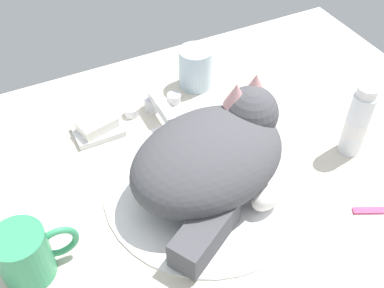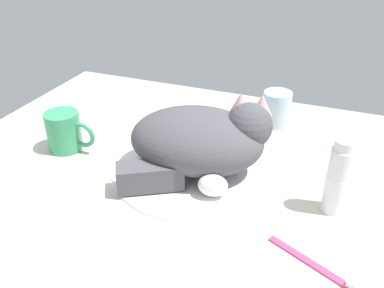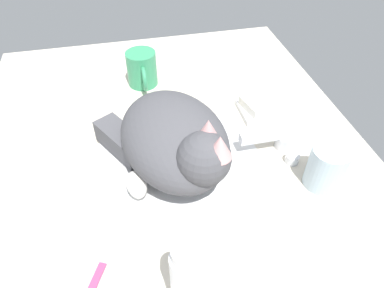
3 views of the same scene
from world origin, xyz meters
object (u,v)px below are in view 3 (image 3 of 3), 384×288
(coffee_mug, at_px, (142,69))
(faucet, at_px, (276,140))
(rinse_cup, at_px, (326,167))
(toothpaste_bottle, at_px, (186,281))
(soap_bar, at_px, (255,105))
(cat, at_px, (175,141))

(coffee_mug, bearing_deg, faucet, 38.71)
(rinse_cup, bearing_deg, toothpaste_bottle, -61.10)
(coffee_mug, height_order, soap_bar, coffee_mug)
(coffee_mug, relative_size, toothpaste_bottle, 0.81)
(cat, height_order, soap_bar, cat)
(faucet, height_order, soap_bar, faucet)
(coffee_mug, relative_size, soap_bar, 1.69)
(faucet, xyz_separation_m, cat, (0.01, -0.21, 0.05))
(coffee_mug, distance_m, toothpaste_bottle, 0.58)
(rinse_cup, relative_size, toothpaste_bottle, 0.60)
(faucet, xyz_separation_m, coffee_mug, (-0.30, -0.24, 0.02))
(soap_bar, bearing_deg, coffee_mug, -126.82)
(rinse_cup, xyz_separation_m, soap_bar, (-0.23, -0.05, -0.02))
(soap_bar, distance_m, toothpaste_bottle, 0.47)
(faucet, relative_size, coffee_mug, 1.03)
(coffee_mug, bearing_deg, toothpaste_bottle, -0.79)
(faucet, relative_size, toothpaste_bottle, 0.84)
(cat, bearing_deg, soap_bar, 122.17)
(cat, distance_m, rinse_cup, 0.28)
(toothpaste_bottle, bearing_deg, soap_bar, 148.07)
(faucet, relative_size, soap_bar, 1.74)
(soap_bar, xyz_separation_m, toothpaste_bottle, (0.40, -0.25, 0.04))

